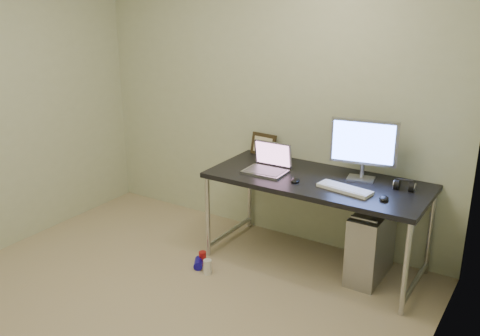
% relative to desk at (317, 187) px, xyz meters
% --- Properties ---
extents(floor, '(3.50, 3.50, 0.00)m').
position_rel_desk_xyz_m(floor, '(-0.67, -1.37, -0.68)').
color(floor, tan).
rests_on(floor, ground).
extents(wall_back, '(3.50, 0.02, 2.50)m').
position_rel_desk_xyz_m(wall_back, '(-0.67, 0.38, 0.57)').
color(wall_back, beige).
rests_on(wall_back, ground).
extents(wall_right, '(0.02, 3.50, 2.50)m').
position_rel_desk_xyz_m(wall_right, '(1.08, -1.37, 0.57)').
color(wall_right, beige).
rests_on(wall_right, ground).
extents(desk, '(1.73, 0.76, 0.75)m').
position_rel_desk_xyz_m(desk, '(0.00, 0.00, 0.00)').
color(desk, black).
rests_on(desk, ground).
extents(tower_computer, '(0.23, 0.53, 0.59)m').
position_rel_desk_xyz_m(tower_computer, '(0.45, 0.05, -0.40)').
color(tower_computer, '#ACACB0').
rests_on(tower_computer, ground).
extents(cable_a, '(0.01, 0.16, 0.69)m').
position_rel_desk_xyz_m(cable_a, '(0.40, 0.33, -0.28)').
color(cable_a, black).
rests_on(cable_a, ground).
extents(cable_b, '(0.02, 0.11, 0.71)m').
position_rel_desk_xyz_m(cable_b, '(0.49, 0.31, -0.30)').
color(cable_b, black).
rests_on(cable_b, ground).
extents(can_red, '(0.06, 0.06, 0.11)m').
position_rel_desk_xyz_m(can_red, '(-0.77, -0.50, -0.62)').
color(can_red, '#B11617').
rests_on(can_red, ground).
extents(can_white, '(0.09, 0.09, 0.12)m').
position_rel_desk_xyz_m(can_white, '(-0.65, -0.60, -0.62)').
color(can_white, white).
rests_on(can_white, ground).
extents(can_blue, '(0.13, 0.15, 0.07)m').
position_rel_desk_xyz_m(can_blue, '(-0.77, -0.56, -0.64)').
color(can_blue, '#150BA0').
rests_on(can_blue, ground).
extents(laptop, '(0.34, 0.28, 0.23)m').
position_rel_desk_xyz_m(laptop, '(-0.42, -0.05, 0.13)').
color(laptop, '#A3A4AA').
rests_on(laptop, desk).
extents(monitor, '(0.51, 0.18, 0.48)m').
position_rel_desk_xyz_m(monitor, '(0.29, 0.17, 0.35)').
color(monitor, '#A3A4AA').
rests_on(monitor, desk).
extents(keyboard, '(0.43, 0.20, 0.02)m').
position_rel_desk_xyz_m(keyboard, '(0.28, -0.13, 0.09)').
color(keyboard, white).
rests_on(keyboard, desk).
extents(mouse_right, '(0.09, 0.12, 0.04)m').
position_rel_desk_xyz_m(mouse_right, '(0.58, -0.15, 0.09)').
color(mouse_right, black).
rests_on(mouse_right, desk).
extents(mouse_left, '(0.10, 0.12, 0.04)m').
position_rel_desk_xyz_m(mouse_left, '(-0.12, -0.15, 0.09)').
color(mouse_left, black).
rests_on(mouse_left, desk).
extents(headphones, '(0.15, 0.09, 0.10)m').
position_rel_desk_xyz_m(headphones, '(0.64, 0.13, 0.10)').
color(headphones, black).
rests_on(headphones, desk).
extents(picture_frame, '(0.25, 0.08, 0.20)m').
position_rel_desk_xyz_m(picture_frame, '(-0.67, 0.31, 0.17)').
color(picture_frame, black).
rests_on(picture_frame, desk).
extents(webcam, '(0.05, 0.04, 0.12)m').
position_rel_desk_xyz_m(webcam, '(-0.44, 0.28, 0.16)').
color(webcam, silver).
rests_on(webcam, desk).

